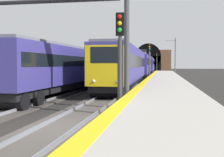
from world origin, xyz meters
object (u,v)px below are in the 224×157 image
overhead_signal_gantry (55,17)px  train_adjacent_platform (111,66)px  catenary_mast_near (175,56)px  railway_signal_far (157,61)px  train_main_approaching (141,65)px  railway_signal_near (120,54)px  railway_signal_mid (150,59)px

overhead_signal_gantry → train_adjacent_platform: bearing=4.2°
overhead_signal_gantry → catenary_mast_near: bearing=-10.3°
train_adjacent_platform → overhead_signal_gantry: overhead_signal_gantry is taller
railway_signal_far → overhead_signal_gantry: (-73.16, 3.96, 1.53)m
train_main_approaching → catenary_mast_near: (11.19, -6.17, 1.71)m
train_main_approaching → overhead_signal_gantry: size_ratio=7.64×
train_adjacent_platform → overhead_signal_gantry: (-29.02, -2.14, 2.83)m
railway_signal_near → railway_signal_mid: 28.76m
train_main_approaching → railway_signal_near: 36.57m
railway_signal_far → catenary_mast_near: catenary_mast_near is taller
train_main_approaching → railway_signal_far: railway_signal_far is taller
train_adjacent_platform → railway_signal_mid: bearing=-109.4°
railway_signal_near → railway_signal_mid: bearing=-180.0°
railway_signal_mid → railway_signal_far: railway_signal_far is taller
train_main_approaching → catenary_mast_near: catenary_mast_near is taller
train_main_approaching → train_adjacent_platform: train_main_approaching is taller
railway_signal_mid → overhead_signal_gantry: overhead_signal_gantry is taller
train_adjacent_platform → overhead_signal_gantry: bearing=-174.3°
railway_signal_mid → catenary_mast_near: (18.95, -4.35, 0.79)m
catenary_mast_near → railway_signal_near: bearing=174.8°
train_adjacent_platform → overhead_signal_gantry: size_ratio=7.59×
train_adjacent_platform → railway_signal_near: train_adjacent_platform is taller
railway_signal_mid → railway_signal_far: (46.46, -0.00, 0.26)m
railway_signal_far → overhead_signal_gantry: bearing=-3.1°
railway_signal_near → catenary_mast_near: catenary_mast_near is taller
train_adjacent_platform → railway_signal_near: (-31.08, -6.10, 0.68)m
train_adjacent_platform → railway_signal_mid: railway_signal_mid is taller
railway_signal_far → train_adjacent_platform: bearing=-7.9°
train_adjacent_platform → catenary_mast_near: bearing=-30.7°
catenary_mast_near → railway_signal_far: bearing=9.0°
railway_signal_far → overhead_signal_gantry: overhead_signal_gantry is taller
train_main_approaching → overhead_signal_gantry: bearing=-4.3°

